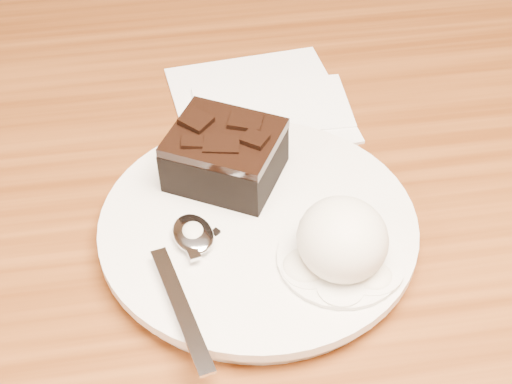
{
  "coord_description": "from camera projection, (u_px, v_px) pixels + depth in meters",
  "views": [
    {
      "loc": [
        -0.05,
        -0.39,
        1.19
      ],
      "look_at": [
        0.01,
        0.02,
        0.79
      ],
      "focal_mm": 55.85,
      "sensor_mm": 36.0,
      "label": 1
    }
  ],
  "objects": [
    {
      "name": "crumb_b",
      "position": [
        216.0,
        232.0,
        0.58
      ],
      "size": [
        0.01,
        0.01,
        0.0
      ],
      "primitive_type": "cube",
      "rotation": [
        0.0,
        0.0,
        0.65
      ],
      "color": "black",
      "rests_on": "plate"
    },
    {
      "name": "napkin",
      "position": [
        259.0,
        103.0,
        0.71
      ],
      "size": [
        0.16,
        0.16,
        0.01
      ],
      "primitive_type": "cube",
      "rotation": [
        0.0,
        0.0,
        0.1
      ],
      "color": "white",
      "rests_on": "dining_table"
    },
    {
      "name": "melt_puddle",
      "position": [
        340.0,
        259.0,
        0.56
      ],
      "size": [
        0.09,
        0.09,
        0.0
      ],
      "primitive_type": "cylinder",
      "color": "white",
      "rests_on": "plate"
    },
    {
      "name": "brownie",
      "position": [
        225.0,
        158.0,
        0.61
      ],
      "size": [
        0.1,
        0.1,
        0.04
      ],
      "primitive_type": "cube",
      "rotation": [
        0.0,
        0.0,
        -0.52
      ],
      "color": "black",
      "rests_on": "plate"
    },
    {
      "name": "crumb_a",
      "position": [
        336.0,
        265.0,
        0.55
      ],
      "size": [
        0.01,
        0.01,
        0.0
      ],
      "primitive_type": "cube",
      "rotation": [
        0.0,
        0.0,
        1.05
      ],
      "color": "black",
      "rests_on": "plate"
    },
    {
      "name": "spoon",
      "position": [
        193.0,
        236.0,
        0.57
      ],
      "size": [
        0.06,
        0.17,
        0.01
      ],
      "primitive_type": null,
      "rotation": [
        0.0,
        0.0,
        0.21
      ],
      "color": "silver",
      "rests_on": "plate"
    },
    {
      "name": "ice_cream_scoop",
      "position": [
        342.0,
        239.0,
        0.54
      ],
      "size": [
        0.06,
        0.07,
        0.05
      ],
      "primitive_type": "ellipsoid",
      "color": "white",
      "rests_on": "plate"
    },
    {
      "name": "crumb_c",
      "position": [
        333.0,
        246.0,
        0.57
      ],
      "size": [
        0.01,
        0.0,
        0.0
      ],
      "primitive_type": "cube",
      "rotation": [
        0.0,
        0.0,
        0.09
      ],
      "color": "black",
      "rests_on": "plate"
    },
    {
      "name": "plate",
      "position": [
        258.0,
        231.0,
        0.59
      ],
      "size": [
        0.24,
        0.24,
        0.02
      ],
      "primitive_type": "cylinder",
      "color": "white",
      "rests_on": "dining_table"
    }
  ]
}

